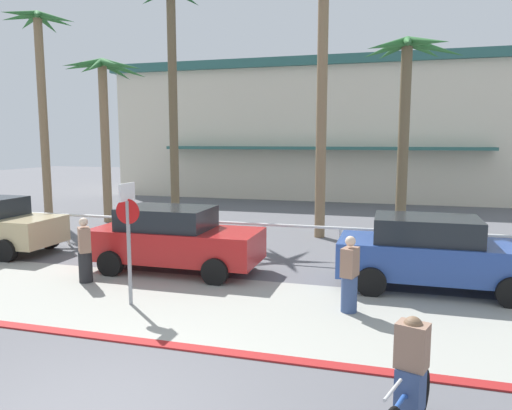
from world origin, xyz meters
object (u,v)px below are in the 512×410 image
car_red_1 (174,239)px  car_blue_2 (434,253)px  pedestrian_1 (349,278)px  cyclist_blue_0 (409,384)px  palm_tree_0 (41,69)px  palm_tree_2 (173,58)px  palm_tree_3 (323,49)px  palm_tree_1 (105,95)px  palm_tree_4 (407,85)px  pedestrian_0 (85,253)px  stop_sign_bike_lane (128,226)px

car_red_1 → car_blue_2: bearing=1.4°
pedestrian_1 → cyclist_blue_0: bearing=-76.0°
pedestrian_1 → palm_tree_0: bearing=148.5°
palm_tree_0 → pedestrian_1: palm_tree_0 is taller
palm_tree_2 → pedestrian_1: palm_tree_2 is taller
palm_tree_0 → cyclist_blue_0: bearing=-40.0°
palm_tree_3 → car_red_1: bearing=-118.6°
palm_tree_1 → car_blue_2: bearing=-26.5°
palm_tree_1 → palm_tree_2: (2.71, 0.80, 1.45)m
palm_tree_0 → palm_tree_4: size_ratio=1.30×
palm_tree_1 → palm_tree_4: (11.82, -0.59, -0.03)m
palm_tree_4 → car_red_1: bearing=-135.0°
palm_tree_2 → palm_tree_3: palm_tree_2 is taller
cyclist_blue_0 → pedestrian_0: (-7.30, 4.36, 0.04)m
stop_sign_bike_lane → cyclist_blue_0: stop_sign_bike_lane is taller
palm_tree_1 → palm_tree_2: bearing=16.3°
car_blue_2 → pedestrian_1: 2.69m
palm_tree_4 → pedestrian_1: (-1.11, -7.68, -4.53)m
palm_tree_0 → palm_tree_3: 12.33m
palm_tree_0 → pedestrian_1: 17.33m
car_blue_2 → pedestrian_0: car_blue_2 is taller
stop_sign_bike_lane → palm_tree_4: bearing=56.8°
palm_tree_4 → pedestrian_0: size_ratio=4.27×
pedestrian_0 → car_blue_2: bearing=12.1°
palm_tree_2 → cyclist_blue_0: bearing=-55.5°
pedestrian_0 → pedestrian_1: pedestrian_0 is taller
palm_tree_0 → palm_tree_1: (3.24, -0.26, -1.20)m
stop_sign_bike_lane → pedestrian_0: stop_sign_bike_lane is taller
palm_tree_3 → car_blue_2: bearing=-57.7°
palm_tree_0 → cyclist_blue_0: (14.95, -12.56, -5.78)m
palm_tree_3 → car_red_1: size_ratio=2.08×
palm_tree_1 → palm_tree_0: bearing=175.3°
palm_tree_1 → palm_tree_2: size_ratio=0.70×
pedestrian_1 → pedestrian_0: bearing=176.9°
stop_sign_bike_lane → palm_tree_2: size_ratio=0.27×
palm_tree_2 → cyclist_blue_0: size_ratio=5.52×
pedestrian_1 → palm_tree_1: bearing=142.3°
pedestrian_1 → stop_sign_bike_lane: bearing=-169.9°
pedestrian_0 → palm_tree_0: bearing=133.0°
palm_tree_4 → car_red_1: 9.28m
car_blue_2 → cyclist_blue_0: 6.13m
stop_sign_bike_lane → pedestrian_0: size_ratio=1.60×
palm_tree_2 → pedestrian_0: bearing=-79.0°
pedestrian_0 → stop_sign_bike_lane: bearing=-31.1°
palm_tree_4 → car_blue_2: size_ratio=1.55×
palm_tree_0 → cyclist_blue_0: size_ratio=5.09×
car_blue_2 → cyclist_blue_0: size_ratio=2.53×
palm_tree_0 → palm_tree_3: bearing=-5.1°
palm_tree_0 → car_blue_2: 17.87m
palm_tree_3 → car_blue_2: palm_tree_3 is taller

